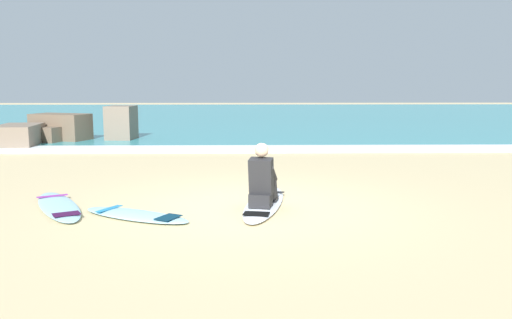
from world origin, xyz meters
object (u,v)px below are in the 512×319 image
at_px(surfboard_main, 264,203).
at_px(surfboard_spare_far, 59,206).
at_px(surfer_seated, 262,181).
at_px(surfboard_spare_near, 136,215).

height_order(surfboard_main, surfboard_spare_far, same).
distance_m(surfer_seated, surfboard_spare_near, 1.91).
xyz_separation_m(surfboard_main, surfboard_spare_near, (-1.86, -0.69, 0.00)).
bearing_deg(surfboard_spare_far, surfboard_main, 2.20).
xyz_separation_m(surfer_seated, surfboard_spare_far, (-3.11, 0.15, -0.40)).
xyz_separation_m(surfboard_main, surfer_seated, (-0.04, -0.27, 0.40)).
distance_m(surfboard_spare_near, surfboard_spare_far, 1.42).
relative_size(surfboard_main, surfboard_spare_near, 1.41).
xyz_separation_m(surfboard_main, surfboard_spare_far, (-3.15, -0.12, 0.00)).
relative_size(surfboard_main, surfboard_spare_far, 1.15).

